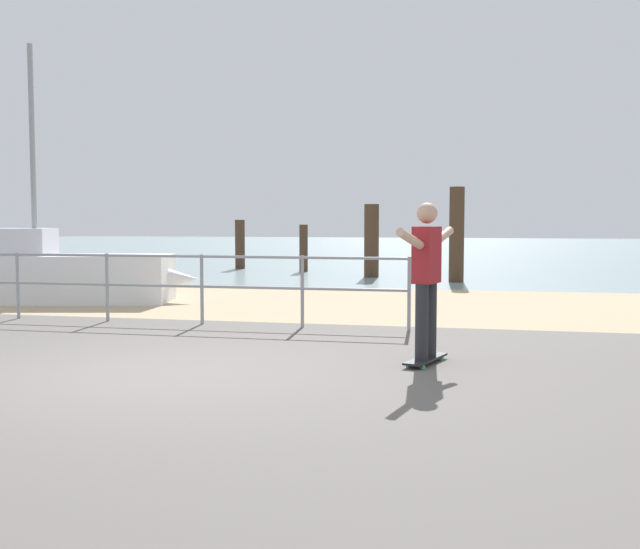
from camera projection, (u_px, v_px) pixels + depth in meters
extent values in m
cube|color=#605B56|center=(93.00, 401.00, 6.51)|extent=(24.00, 10.00, 0.04)
cube|color=tan|center=(309.00, 302.00, 14.30)|extent=(24.00, 6.00, 0.04)
cube|color=#849EA3|center=(427.00, 249.00, 41.56)|extent=(72.00, 50.00, 0.04)
cylinder|color=gray|center=(18.00, 286.00, 11.79)|extent=(0.05, 0.05, 1.05)
cylinder|color=gray|center=(107.00, 288.00, 11.46)|extent=(0.05, 0.05, 1.05)
cylinder|color=gray|center=(202.00, 290.00, 11.13)|extent=(0.05, 0.05, 1.05)
cylinder|color=gray|center=(302.00, 292.00, 10.80)|extent=(0.05, 0.05, 1.05)
cylinder|color=gray|center=(409.00, 294.00, 10.47)|extent=(0.05, 0.05, 1.05)
cylinder|color=gray|center=(107.00, 255.00, 11.42)|extent=(9.13, 0.04, 0.04)
cylinder|color=gray|center=(107.00, 285.00, 11.46)|extent=(9.13, 0.04, 0.04)
cube|color=silver|center=(52.00, 279.00, 14.21)|extent=(4.60, 2.34, 0.90)
cone|color=silver|center=(169.00, 279.00, 14.22)|extent=(1.24, 0.99, 0.77)
cylinder|color=gray|center=(33.00, 150.00, 14.04)|extent=(0.10, 0.10, 3.89)
cube|color=silver|center=(19.00, 242.00, 14.16)|extent=(1.37, 1.14, 0.50)
cube|color=black|center=(426.00, 359.00, 8.09)|extent=(0.42, 0.82, 0.02)
cylinder|color=#3FBF59|center=(423.00, 368.00, 7.81)|extent=(0.05, 0.07, 0.06)
cylinder|color=#3FBF59|center=(408.00, 366.00, 7.88)|extent=(0.05, 0.07, 0.06)
cylinder|color=#3FBF59|center=(442.00, 359.00, 8.29)|extent=(0.05, 0.07, 0.06)
cylinder|color=#3FBF59|center=(428.00, 358.00, 8.37)|extent=(0.05, 0.07, 0.06)
cylinder|color=#26262B|center=(422.00, 322.00, 7.95)|extent=(0.14, 0.14, 0.80)
cylinder|color=#26262B|center=(430.00, 319.00, 8.16)|extent=(0.14, 0.14, 0.80)
cube|color=maroon|center=(427.00, 255.00, 8.01)|extent=(0.30, 0.40, 0.60)
sphere|color=tan|center=(427.00, 213.00, 7.97)|extent=(0.22, 0.22, 0.22)
cylinder|color=tan|center=(410.00, 239.00, 7.61)|extent=(0.25, 0.56, 0.23)
cylinder|color=tan|center=(442.00, 237.00, 8.38)|extent=(0.25, 0.56, 0.23)
cylinder|color=#422D1E|center=(240.00, 245.00, 23.98)|extent=(0.31, 0.31, 1.56)
cylinder|color=#422D1E|center=(304.00, 248.00, 22.57)|extent=(0.25, 0.25, 1.42)
cylinder|color=#422D1E|center=(371.00, 241.00, 20.38)|extent=(0.40, 0.40, 1.98)
cylinder|color=#422D1E|center=(457.00, 235.00, 18.71)|extent=(0.37, 0.37, 2.37)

